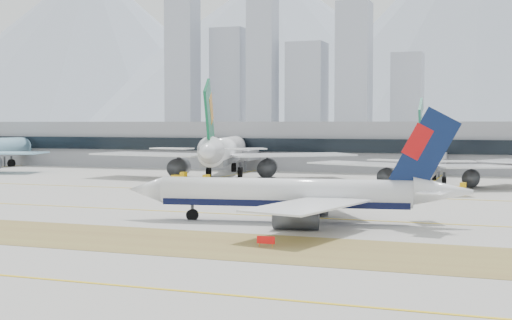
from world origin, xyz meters
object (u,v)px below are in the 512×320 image
at_px(widebody_cathay, 429,163).
at_px(terminal, 338,145).
at_px(taxiing_airliner, 297,194).
at_px(widebody_eva, 224,152).

bearing_deg(widebody_cathay, terminal, 30.40).
xyz_separation_m(taxiing_airliner, widebody_eva, (-43.19, 77.39, 2.58)).
bearing_deg(terminal, taxiing_airliner, -79.66).
relative_size(taxiing_airliner, widebody_eva, 0.74).
bearing_deg(terminal, widebody_eva, -112.94).
bearing_deg(widebody_cathay, widebody_eva, 80.55).
distance_m(taxiing_airliner, widebody_cathay, 70.56).
height_order(taxiing_airliner, terminal, taxiing_airliner).
relative_size(widebody_eva, terminal, 0.25).
distance_m(taxiing_airliner, terminal, 127.48).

